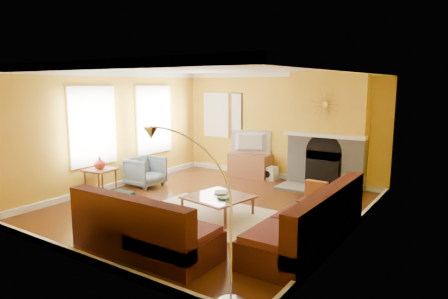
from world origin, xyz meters
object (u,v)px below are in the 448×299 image
Objects in this scene: side_table at (101,183)px; media_console at (250,165)px; coffee_table at (218,206)px; sectional_sofa at (228,207)px; arc_lamp at (193,215)px; armchair at (145,171)px.

media_console is at bearing 63.56° from side_table.
coffee_table is 3.33m from media_console.
arc_lamp reaches higher than sectional_sofa.
side_table is 4.68m from arc_lamp.
side_table reaches higher than coffee_table.
armchair is 1.25× the size of side_table.
side_table is at bearing 153.49° from arc_lamp.
coffee_table is 0.54× the size of arc_lamp.
coffee_table is 1.67× the size of side_table.
media_console is at bearing 113.89° from arc_lamp.
armchair is (-1.58, -2.23, 0.04)m from media_console.
sectional_sofa is 3.62m from armchair.
armchair is (-2.73, 0.90, 0.15)m from coffee_table.
side_table is at bearing 174.85° from armchair.
media_console is 0.58× the size of arc_lamp.
arc_lamp is at bearing -68.47° from sectional_sofa.
coffee_table is (-0.58, 0.57, -0.25)m from sectional_sofa.
coffee_table is at bearing -69.84° from media_console.
coffee_table is 0.92× the size of media_console.
side_table is at bearing -173.90° from coffee_table.
media_console is 3.84m from side_table.
armchair is at bearing 155.99° from sectional_sofa.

